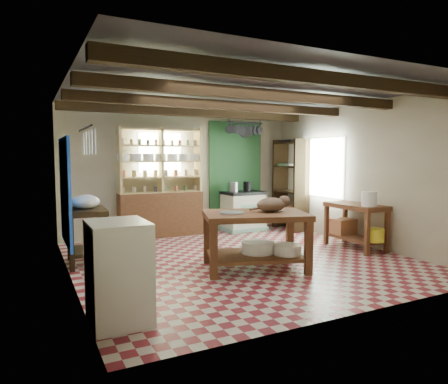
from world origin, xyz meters
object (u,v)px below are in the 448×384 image
work_table (255,241)px  prep_table (87,236)px  stove (243,211)px  cat (271,205)px  right_counter (355,226)px  white_cabinet (118,272)px

work_table → prep_table: bearing=165.2°
stove → cat: size_ratio=1.94×
right_counter → work_table: bearing=-171.2°
right_counter → white_cabinet: bearing=-162.4°
prep_table → right_counter: prep_table is taller
prep_table → cat: cat is taller
work_table → right_counter: 2.26m
prep_table → cat: bearing=-27.6°
stove → right_counter: (0.90, -2.42, -0.03)m
work_table → stove: (1.34, 2.73, 0.02)m
prep_table → white_cabinet: (-0.02, -2.38, 0.08)m
white_cabinet → stove: bearing=46.5°
stove → white_cabinet: size_ratio=0.89×
stove → cat: cat is taller
right_counter → cat: (-1.99, -0.34, 0.53)m
prep_table → right_counter: size_ratio=0.76×
stove → white_cabinet: bearing=-136.4°
work_table → cat: bearing=11.3°
white_cabinet → right_counter: bearing=16.3°
work_table → cat: cat is taller
prep_table → cat: (2.39, -1.41, 0.50)m
stove → right_counter: bearing=-72.9°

